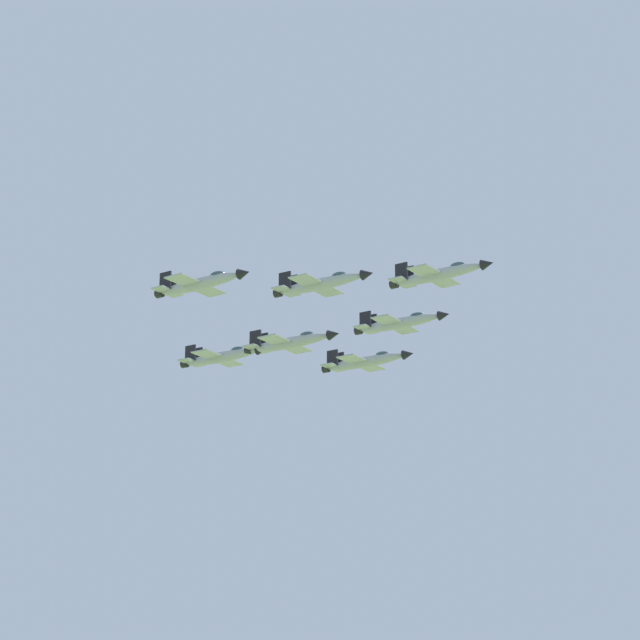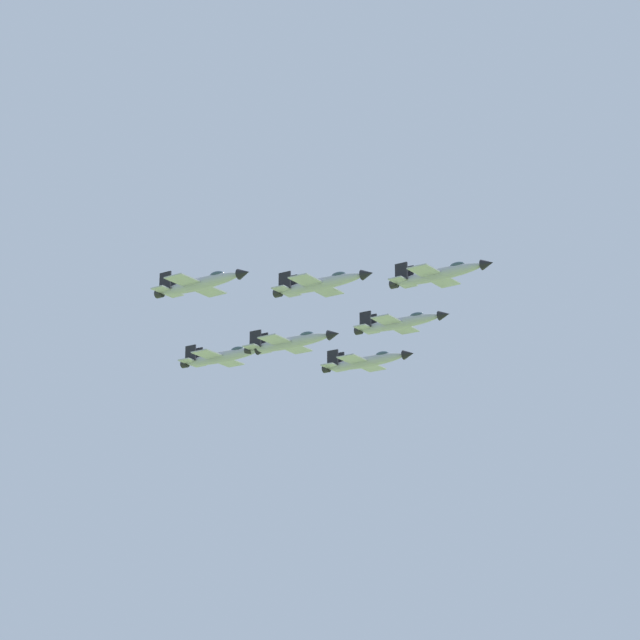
% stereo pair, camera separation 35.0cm
% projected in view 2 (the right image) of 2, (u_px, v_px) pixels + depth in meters
% --- Properties ---
extents(jet_lead, '(15.00, 11.11, 3.51)m').
position_uv_depth(jet_lead, '(439.00, 274.00, 192.11)').
color(jet_lead, '#9EA3A8').
extents(jet_left_wingman, '(14.96, 10.52, 3.46)m').
position_uv_depth(jet_left_wingman, '(400.00, 323.00, 206.95)').
color(jet_left_wingman, '#9EA3A8').
extents(jet_right_wingman, '(14.87, 10.54, 3.44)m').
position_uv_depth(jet_right_wingman, '(321.00, 283.00, 189.54)').
color(jet_right_wingman, '#9EA3A8').
extents(jet_left_outer, '(15.71, 11.32, 3.65)m').
position_uv_depth(jet_left_outer, '(366.00, 361.00, 221.98)').
color(jet_left_outer, '#9EA3A8').
extents(jet_right_outer, '(14.86, 11.01, 3.48)m').
position_uv_depth(jet_right_outer, '(200.00, 283.00, 187.42)').
color(jet_right_outer, '#9EA3A8').
extents(jet_slot_rear, '(15.38, 10.97, 3.57)m').
position_uv_depth(jet_slot_rear, '(290.00, 342.00, 203.89)').
color(jet_slot_rear, '#9EA3A8').
extents(jet_trailing, '(14.89, 10.62, 3.46)m').
position_uv_depth(jet_trailing, '(222.00, 357.00, 210.63)').
color(jet_trailing, '#9EA3A8').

